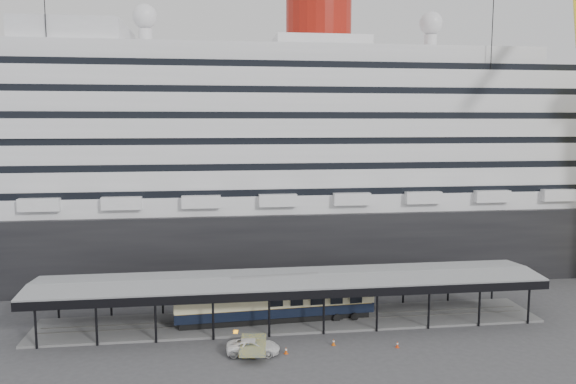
# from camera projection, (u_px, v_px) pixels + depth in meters

# --- Properties ---
(ground) EXTENTS (200.00, 200.00, 0.00)m
(ground) POSITION_uv_depth(u_px,v_px,m) (298.00, 339.00, 57.99)
(ground) COLOR #3B3B3E
(ground) RESTS_ON ground
(cruise_ship) EXTENTS (130.00, 30.00, 43.90)m
(cruise_ship) POSITION_uv_depth(u_px,v_px,m) (267.00, 147.00, 87.20)
(cruise_ship) COLOR black
(cruise_ship) RESTS_ON ground
(platform_canopy) EXTENTS (56.00, 9.18, 5.30)m
(platform_canopy) POSITION_uv_depth(u_px,v_px,m) (291.00, 301.00, 62.62)
(platform_canopy) COLOR slate
(platform_canopy) RESTS_ON ground
(port_truck) EXTENTS (5.35, 2.91, 1.43)m
(port_truck) POSITION_uv_depth(u_px,v_px,m) (253.00, 347.00, 54.06)
(port_truck) COLOR white
(port_truck) RESTS_ON ground
(pullman_carriage) EXTENTS (22.28, 4.17, 21.75)m
(pullman_carriage) POSITION_uv_depth(u_px,v_px,m) (275.00, 300.00, 62.35)
(pullman_carriage) COLOR black
(pullman_carriage) RESTS_ON ground
(traffic_cone_left) EXTENTS (0.46, 0.46, 0.70)m
(traffic_cone_left) POSITION_uv_depth(u_px,v_px,m) (286.00, 350.00, 54.15)
(traffic_cone_left) COLOR #CF4A0B
(traffic_cone_left) RESTS_ON ground
(traffic_cone_mid) EXTENTS (0.44, 0.44, 0.69)m
(traffic_cone_mid) POSITION_uv_depth(u_px,v_px,m) (334.00, 342.00, 56.21)
(traffic_cone_mid) COLOR #D3570B
(traffic_cone_mid) RESTS_ON ground
(traffic_cone_right) EXTENTS (0.43, 0.43, 0.66)m
(traffic_cone_right) POSITION_uv_depth(u_px,v_px,m) (397.00, 344.00, 55.65)
(traffic_cone_right) COLOR red
(traffic_cone_right) RESTS_ON ground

